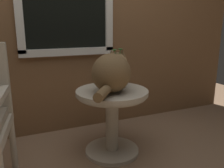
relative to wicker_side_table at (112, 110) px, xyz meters
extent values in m
cube|color=silver|center=(-0.20, 0.59, 0.43)|extent=(0.91, 0.03, 0.07)
cube|color=silver|center=(-0.62, 0.59, 0.86)|extent=(0.07, 0.03, 0.86)
cube|color=silver|center=(0.22, 0.59, 0.86)|extent=(0.07, 0.03, 0.86)
cube|color=black|center=(-0.20, 0.61, 0.86)|extent=(0.82, 0.01, 0.84)
cylinder|color=#B2A893|center=(0.00, 0.00, -0.36)|extent=(0.45, 0.45, 0.03)
cylinder|color=#B2A893|center=(0.00, 0.00, -0.11)|extent=(0.10, 0.10, 0.48)
cylinder|color=#B2A893|center=(0.00, 0.00, 0.15)|extent=(0.58, 0.58, 0.03)
torus|color=#B2A893|center=(0.00, 0.00, 0.13)|extent=(0.56, 0.56, 0.02)
cylinder|color=#B2A893|center=(-0.77, 0.02, -0.17)|extent=(0.04, 0.04, 0.41)
cube|color=#B2A893|center=(-0.80, -0.21, 0.27)|extent=(0.12, 0.47, 0.04)
ellipsoid|color=brown|center=(-0.03, -0.05, 0.32)|extent=(0.43, 0.43, 0.30)
sphere|color=olive|center=(0.09, 0.11, 0.37)|extent=(0.17, 0.17, 0.17)
cone|color=brown|center=(0.13, 0.08, 0.45)|extent=(0.05, 0.05, 0.06)
cone|color=brown|center=(0.06, 0.14, 0.45)|extent=(0.05, 0.05, 0.06)
cylinder|color=brown|center=(-0.16, -0.23, 0.23)|extent=(0.22, 0.27, 0.07)
cylinder|color=gray|center=(0.09, 0.07, 0.18)|extent=(0.09, 0.09, 0.01)
ellipsoid|color=gray|center=(0.09, 0.07, 0.26)|extent=(0.15, 0.15, 0.15)
cylinder|color=gray|center=(0.09, 0.07, 0.34)|extent=(0.08, 0.08, 0.05)
torus|color=gray|center=(0.09, 0.07, 0.37)|extent=(0.10, 0.10, 0.02)
cylinder|color=#387533|center=(0.10, 0.07, 0.43)|extent=(0.03, 0.01, 0.11)
cone|color=#387533|center=(0.11, 0.07, 0.48)|extent=(0.04, 0.04, 0.02)
cylinder|color=#387533|center=(0.07, 0.07, 0.42)|extent=(0.04, 0.02, 0.11)
cone|color=#387533|center=(0.06, 0.08, 0.48)|extent=(0.04, 0.04, 0.02)
camera|label=1|loc=(-0.73, -1.68, 0.68)|focal=38.02mm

